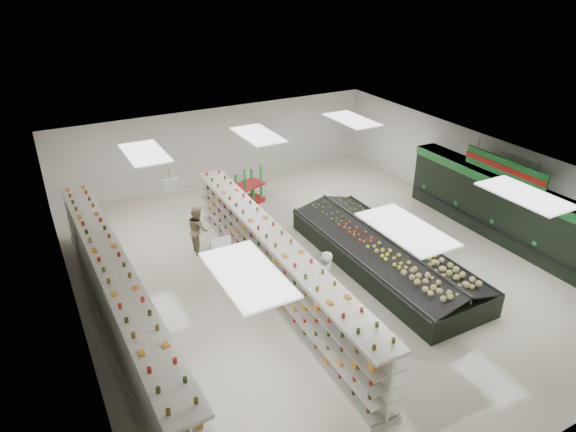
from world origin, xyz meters
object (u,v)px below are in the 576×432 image
soda_endcap (249,186)px  produce_island (383,253)px  gondola_center (275,267)px  gondola_left (118,299)px  shopper_background (198,229)px  shopper_main (324,282)px

soda_endcap → produce_island: bearing=-74.4°
soda_endcap → gondola_center: bearing=-107.4°
gondola_left → soda_endcap: (6.13, 5.45, -0.18)m
produce_island → soda_endcap: size_ratio=4.90×
gondola_center → gondola_left: bearing=174.7°
gondola_left → produce_island: bearing=-7.6°
gondola_left → produce_island: size_ratio=1.56×
gondola_center → shopper_background: 3.50m
shopper_main → soda_endcap: bearing=-126.2°
produce_island → gondola_left: bearing=173.8°
gondola_left → shopper_main: bearing=-21.6°
soda_endcap → shopper_background: size_ratio=0.91×
shopper_main → shopper_background: shopper_main is taller
soda_endcap → shopper_main: 7.39m
gondola_center → shopper_main: (0.79, -1.36, 0.06)m
gondola_left → produce_island: gondola_left is taller
gondola_left → shopper_background: gondola_left is taller
gondola_center → shopper_main: bearing=-58.4°
shopper_background → produce_island: bearing=-125.2°
gondola_center → produce_island: gondola_center is taller
gondola_center → shopper_background: bearing=110.3°
produce_island → shopper_background: shopper_background is taller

